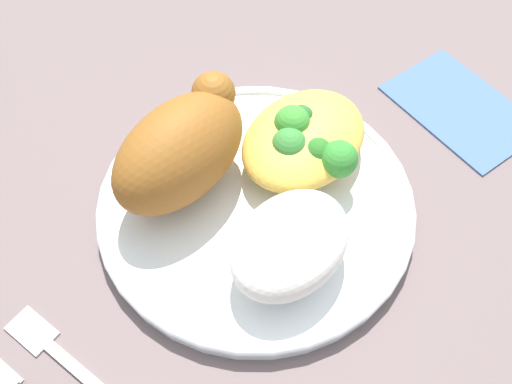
{
  "coord_description": "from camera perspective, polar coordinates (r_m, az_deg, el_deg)",
  "views": [
    {
      "loc": [
        -0.21,
        -0.17,
        0.41
      ],
      "look_at": [
        0.0,
        0.0,
        0.03
      ],
      "focal_mm": 43.31,
      "sensor_mm": 36.0,
      "label": 1
    }
  ],
  "objects": [
    {
      "name": "fork",
      "position": [
        0.45,
        -16.35,
        -15.33
      ],
      "size": [
        0.02,
        0.14,
        0.01
      ],
      "color": "silver",
      "rests_on": "ground_plane"
    },
    {
      "name": "rice_pile",
      "position": [
        0.43,
        3.17,
        -4.85
      ],
      "size": [
        0.1,
        0.07,
        0.05
      ],
      "primitive_type": "ellipsoid",
      "color": "white",
      "rests_on": "plate"
    },
    {
      "name": "roasted_chicken",
      "position": [
        0.46,
        -6.9,
        3.97
      ],
      "size": [
        0.13,
        0.07,
        0.08
      ],
      "color": "#91561F",
      "rests_on": "plate"
    },
    {
      "name": "mac_cheese_with_broccoli",
      "position": [
        0.49,
        4.6,
        4.79
      ],
      "size": [
        0.11,
        0.09,
        0.05
      ],
      "color": "gold",
      "rests_on": "plate"
    },
    {
      "name": "ground_plane",
      "position": [
        0.49,
        0.0,
        -1.77
      ],
      "size": [
        2.0,
        2.0,
        0.0
      ],
      "primitive_type": "plane",
      "color": "#685757"
    },
    {
      "name": "napkin",
      "position": [
        0.59,
        18.41,
        7.43
      ],
      "size": [
        0.11,
        0.14,
        0.0
      ],
      "primitive_type": "cube",
      "rotation": [
        0.0,
        0.0,
        -0.24
      ],
      "color": "#47669E",
      "rests_on": "ground_plane"
    },
    {
      "name": "plate",
      "position": [
        0.49,
        0.0,
        -1.21
      ],
      "size": [
        0.25,
        0.25,
        0.02
      ],
      "color": "white",
      "rests_on": "ground_plane"
    }
  ]
}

